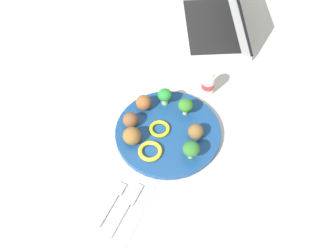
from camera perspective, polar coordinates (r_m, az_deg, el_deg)
ground_plane at (r=1.02m, az=0.00°, el=-1.21°), size 4.00×4.00×0.00m
plate at (r=1.01m, az=0.00°, el=-0.95°), size 0.28×0.28×0.02m
broccoli_floret_mid_right at (r=1.04m, az=-0.47°, el=4.59°), size 0.04×0.04×0.05m
broccoli_floret_far_rim at (r=0.93m, az=3.50°, el=-3.48°), size 0.04×0.04×0.05m
broccoli_floret_mid_left at (r=1.02m, az=2.65°, el=3.08°), size 0.04×0.04×0.05m
meatball_far_rim at (r=0.98m, az=4.18°, el=-0.84°), size 0.04×0.04×0.04m
meatball_center at (r=0.97m, az=-5.43°, el=-1.48°), size 0.05×0.05×0.05m
meatball_back_left at (r=1.00m, az=-5.63°, el=0.90°), size 0.04×0.04×0.04m
meatball_near_rim at (r=1.04m, az=-3.65°, el=3.51°), size 0.04×0.04×0.04m
pepper_ring_far_rim at (r=1.00m, az=-1.26°, el=-0.42°), size 0.07×0.07×0.01m
pepper_ring_back_left at (r=0.96m, az=-2.69°, el=-3.78°), size 0.08×0.08×0.01m
napkin at (r=0.91m, az=-7.63°, el=-12.09°), size 0.17×0.12×0.01m
fork at (r=0.92m, az=-8.44°, el=-11.15°), size 0.12×0.02×0.01m
knife at (r=0.91m, az=-6.41°, el=-12.01°), size 0.15×0.02×0.01m
yogurt_bottle at (r=1.09m, az=6.03°, el=6.37°), size 0.04×0.04×0.07m
laptop at (r=1.30m, az=7.47°, el=15.55°), size 0.39×0.34×0.21m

